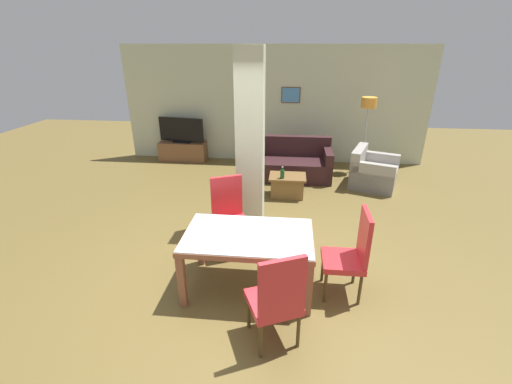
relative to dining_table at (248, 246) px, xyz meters
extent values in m
plane|color=brown|center=(0.00, 0.00, -0.57)|extent=(18.00, 18.00, 0.00)
cube|color=beige|center=(0.00, 4.94, 0.78)|extent=(7.20, 0.06, 2.70)
cube|color=brown|center=(0.40, 4.89, 1.03)|extent=(0.44, 0.02, 0.36)
cube|color=#4C8CCC|center=(0.40, 4.88, 1.03)|extent=(0.40, 0.01, 0.32)
cube|color=beige|center=(-0.16, 1.56, 0.78)|extent=(0.40, 0.37, 2.70)
cube|color=brown|center=(0.00, -0.42, 0.11)|extent=(1.47, 0.06, 0.06)
cube|color=brown|center=(0.00, 0.42, 0.11)|extent=(1.47, 0.06, 0.06)
cube|color=brown|center=(-0.71, 0.00, 0.11)|extent=(0.06, 0.78, 0.06)
cube|color=brown|center=(0.71, 0.00, 0.11)|extent=(0.06, 0.78, 0.06)
cube|color=silver|center=(0.00, 0.00, 0.15)|extent=(1.45, 0.88, 0.01)
cube|color=brown|center=(-0.69, -0.40, -0.24)|extent=(0.08, 0.08, 0.65)
cube|color=brown|center=(0.69, -0.40, -0.24)|extent=(0.08, 0.08, 0.65)
cube|color=brown|center=(-0.69, 0.40, -0.24)|extent=(0.08, 0.08, 0.65)
cube|color=brown|center=(0.69, 0.40, -0.24)|extent=(0.08, 0.08, 0.65)
cube|color=red|center=(-0.33, 0.73, -0.13)|extent=(0.61, 0.61, 0.07)
cube|color=red|center=(-0.42, 0.92, 0.20)|extent=(0.42, 0.23, 0.59)
cylinder|color=#4B3A1D|center=(-0.08, 0.64, -0.37)|extent=(0.04, 0.04, 0.40)
cylinder|color=#4B3A1D|center=(-0.43, 0.48, -0.37)|extent=(0.04, 0.04, 0.40)
cylinder|color=#4B3A1D|center=(-0.24, 0.98, -0.37)|extent=(0.04, 0.04, 0.40)
cylinder|color=#4B3A1D|center=(-0.58, 0.82, -0.37)|extent=(0.04, 0.04, 0.40)
cube|color=red|center=(1.08, 0.00, -0.13)|extent=(0.46, 0.46, 0.07)
cube|color=red|center=(1.28, 0.00, 0.20)|extent=(0.05, 0.44, 0.59)
cylinder|color=#4B3A1D|center=(0.89, -0.19, -0.37)|extent=(0.04, 0.04, 0.40)
cylinder|color=#4B3A1D|center=(0.89, 0.19, -0.37)|extent=(0.04, 0.04, 0.40)
cylinder|color=#4B3A1D|center=(1.27, -0.19, -0.37)|extent=(0.04, 0.04, 0.40)
cylinder|color=#4B3A1D|center=(1.27, 0.19, -0.37)|extent=(0.04, 0.04, 0.40)
cube|color=red|center=(0.33, -0.76, -0.13)|extent=(0.61, 0.61, 0.07)
cube|color=red|center=(0.41, -0.94, 0.20)|extent=(0.42, 0.22, 0.59)
cylinder|color=#4B3A1D|center=(0.08, -0.66, -0.37)|extent=(0.04, 0.04, 0.40)
cylinder|color=#4B3A1D|center=(0.43, -0.51, -0.37)|extent=(0.04, 0.04, 0.40)
cylinder|color=#4B3A1D|center=(0.23, -1.01, -0.37)|extent=(0.04, 0.04, 0.40)
cylinder|color=#4B3A1D|center=(0.58, -0.85, -0.37)|extent=(0.04, 0.04, 0.40)
cube|color=#341B1E|center=(0.46, 3.71, -0.36)|extent=(1.71, 0.87, 0.42)
cube|color=#341B1E|center=(0.46, 4.06, 0.06)|extent=(1.71, 0.18, 0.43)
cube|color=#341B1E|center=(1.24, 3.71, -0.24)|extent=(0.16, 0.87, 0.65)
cube|color=#341B1E|center=(-0.31, 3.71, -0.24)|extent=(0.16, 0.87, 0.65)
cube|color=#A19C96|center=(2.16, 3.43, -0.37)|extent=(1.11, 1.15, 0.40)
cube|color=#A19C96|center=(1.85, 3.54, 0.01)|extent=(0.48, 0.92, 0.37)
cube|color=#A19C96|center=(2.30, 3.79, -0.27)|extent=(0.85, 0.43, 0.60)
cube|color=#A19C96|center=(2.03, 3.07, -0.27)|extent=(0.85, 0.43, 0.60)
cube|color=brown|center=(0.41, 2.74, -0.18)|extent=(0.69, 0.50, 0.04)
cube|color=brown|center=(0.41, 2.74, -0.39)|extent=(0.61, 0.42, 0.37)
cylinder|color=#194C23|center=(0.31, 2.60, -0.08)|extent=(0.08, 0.08, 0.16)
cylinder|color=#194C23|center=(0.31, 2.60, 0.02)|extent=(0.03, 0.03, 0.06)
cylinder|color=#B7B7BC|center=(0.31, 2.60, 0.06)|extent=(0.04, 0.04, 0.01)
cube|color=brown|center=(-2.22, 4.66, -0.34)|extent=(1.15, 0.40, 0.47)
cube|color=black|center=(-2.22, 4.66, -0.09)|extent=(0.48, 0.27, 0.03)
cube|color=black|center=(-2.22, 4.66, 0.21)|extent=(1.13, 0.22, 0.57)
cylinder|color=#B7B7BC|center=(2.08, 4.34, -0.56)|extent=(0.29, 0.29, 0.02)
cylinder|color=#B7B7BC|center=(2.08, 4.34, 0.16)|extent=(0.04, 0.04, 1.42)
cylinder|color=#F29E38|center=(2.08, 4.34, 0.97)|extent=(0.33, 0.33, 0.22)
camera|label=1|loc=(0.43, -3.33, 2.15)|focal=24.00mm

